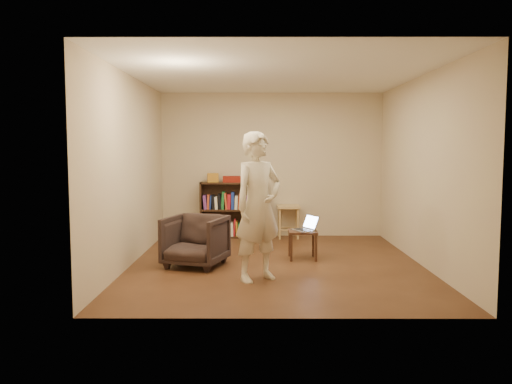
{
  "coord_description": "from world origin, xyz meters",
  "views": [
    {
      "loc": [
        -0.25,
        -6.83,
        1.6
      ],
      "look_at": [
        -0.28,
        0.35,
        0.97
      ],
      "focal_mm": 35.0,
      "sensor_mm": 36.0,
      "label": 1
    }
  ],
  "objects_px": {
    "side_table": "(303,235)",
    "armchair": "(195,241)",
    "bookshelf": "(234,213)",
    "stool": "(288,212)",
    "laptop": "(306,227)",
    "person": "(258,207)"
  },
  "relations": [
    {
      "from": "laptop",
      "to": "side_table",
      "type": "bearing_deg",
      "value": -113.93
    },
    {
      "from": "side_table",
      "to": "person",
      "type": "relative_size",
      "value": 0.23
    },
    {
      "from": "stool",
      "to": "laptop",
      "type": "bearing_deg",
      "value": -85.02
    },
    {
      "from": "side_table",
      "to": "bookshelf",
      "type": "bearing_deg",
      "value": 121.32
    },
    {
      "from": "laptop",
      "to": "armchair",
      "type": "bearing_deg",
      "value": -102.82
    },
    {
      "from": "side_table",
      "to": "armchair",
      "type": "bearing_deg",
      "value": -162.97
    },
    {
      "from": "laptop",
      "to": "stool",
      "type": "bearing_deg",
      "value": 155.46
    },
    {
      "from": "bookshelf",
      "to": "stool",
      "type": "bearing_deg",
      "value": -3.74
    },
    {
      "from": "armchair",
      "to": "side_table",
      "type": "bearing_deg",
      "value": 34.71
    },
    {
      "from": "stool",
      "to": "armchair",
      "type": "relative_size",
      "value": 0.76
    },
    {
      "from": "stool",
      "to": "side_table",
      "type": "distance_m",
      "value": 1.72
    },
    {
      "from": "bookshelf",
      "to": "laptop",
      "type": "distance_m",
      "value": 2.1
    },
    {
      "from": "bookshelf",
      "to": "side_table",
      "type": "xyz_separation_m",
      "value": [
        1.08,
        -1.78,
        -0.09
      ]
    },
    {
      "from": "bookshelf",
      "to": "laptop",
      "type": "xyz_separation_m",
      "value": [
        1.13,
        -1.77,
        0.03
      ]
    },
    {
      "from": "side_table",
      "to": "person",
      "type": "bearing_deg",
      "value": -118.78
    },
    {
      "from": "armchair",
      "to": "person",
      "type": "relative_size",
      "value": 0.42
    },
    {
      "from": "armchair",
      "to": "side_table",
      "type": "xyz_separation_m",
      "value": [
        1.5,
        0.46,
        -0.0
      ]
    },
    {
      "from": "bookshelf",
      "to": "laptop",
      "type": "height_order",
      "value": "bookshelf"
    },
    {
      "from": "side_table",
      "to": "laptop",
      "type": "xyz_separation_m",
      "value": [
        0.05,
        0.0,
        0.12
      ]
    },
    {
      "from": "stool",
      "to": "armchair",
      "type": "distance_m",
      "value": 2.59
    },
    {
      "from": "bookshelf",
      "to": "laptop",
      "type": "relative_size",
      "value": 2.84
    },
    {
      "from": "bookshelf",
      "to": "person",
      "type": "bearing_deg",
      "value": -81.58
    }
  ]
}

